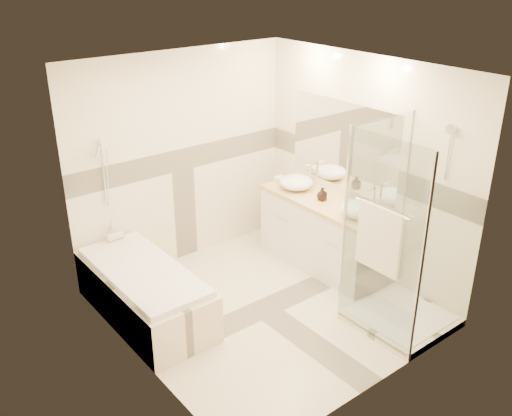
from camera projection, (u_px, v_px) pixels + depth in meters
room at (267, 198)px, 5.54m from camera, size 2.82×3.02×2.52m
bathtub at (145, 290)px, 5.78m from camera, size 0.75×1.70×0.56m
vanity at (322, 233)px, 6.69m from camera, size 0.58×1.62×0.85m
shower_enclosure at (392, 280)px, 5.58m from camera, size 0.96×0.93×2.04m
vessel_sink_near at (296, 182)px, 6.79m from camera, size 0.41×0.41×0.16m
vessel_sink_far at (359, 209)px, 6.08m from camera, size 0.40×0.40×0.16m
faucet_near at (310, 172)px, 6.88m from camera, size 0.11×0.03×0.27m
faucet_far at (373, 197)px, 6.17m from camera, size 0.12×0.03×0.29m
amenity_bottle_a at (323, 194)px, 6.47m from camera, size 0.07×0.07×0.15m
amenity_bottle_b at (322, 194)px, 6.48m from camera, size 0.15×0.15×0.15m
folded_towels at (284, 180)px, 6.98m from camera, size 0.17×0.24×0.07m
rolled_towel at (115, 236)px, 6.22m from camera, size 0.19×0.09×0.09m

